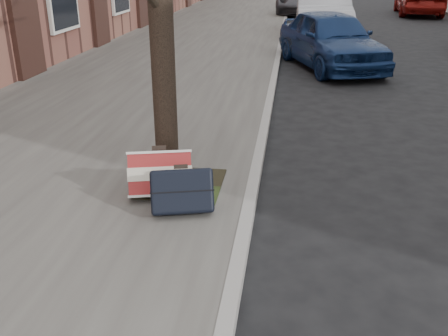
# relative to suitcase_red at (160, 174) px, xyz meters

# --- Properties ---
(ground) EXTENTS (120.00, 120.00, 0.00)m
(ground) POSITION_rel_suitcase_red_xyz_m (2.15, -0.90, -0.36)
(ground) COLOR black
(ground) RESTS_ON ground
(near_sidewalk) EXTENTS (5.00, 70.00, 0.12)m
(near_sidewalk) POSITION_rel_suitcase_red_xyz_m (-1.55, 14.10, -0.30)
(near_sidewalk) COLOR slate
(near_sidewalk) RESTS_ON ground
(dirt_patch) EXTENTS (0.85, 0.85, 0.02)m
(dirt_patch) POSITION_rel_suitcase_red_xyz_m (0.15, 0.30, -0.23)
(dirt_patch) COLOR black
(dirt_patch) RESTS_ON near_sidewalk
(suitcase_red) EXTENTS (0.68, 0.48, 0.48)m
(suitcase_red) POSITION_rel_suitcase_red_xyz_m (0.00, 0.00, 0.00)
(suitcase_red) COLOR maroon
(suitcase_red) RESTS_ON near_sidewalk
(suitcase_navy) EXTENTS (0.65, 0.48, 0.46)m
(suitcase_navy) POSITION_rel_suitcase_red_xyz_m (0.29, -0.32, -0.01)
(suitcase_navy) COLOR black
(suitcase_navy) RESTS_ON near_sidewalk
(car_near_front) EXTENTS (2.67, 4.09, 1.29)m
(car_near_front) POSITION_rel_suitcase_red_xyz_m (2.09, 7.32, 0.29)
(car_near_front) COLOR navy
(car_near_front) RESTS_ON ground
(car_near_mid) EXTENTS (1.64, 4.56, 1.50)m
(car_near_mid) POSITION_rel_suitcase_red_xyz_m (2.12, 12.17, 0.39)
(car_near_mid) COLOR #B5B7BE
(car_near_mid) RESTS_ON ground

